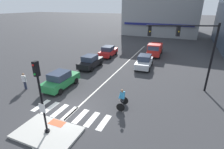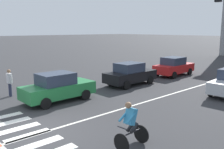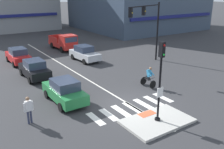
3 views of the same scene
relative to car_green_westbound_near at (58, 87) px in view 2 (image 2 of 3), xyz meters
The scene contains 12 objects.
ground_plane 4.52m from the car_green_westbound_near, 41.40° to the right, with size 300.00×300.00×0.00m, color #333335.
crosswalk_stripe_a 3.41m from the car_green_westbound_near, 80.70° to the right, with size 0.44×1.80×0.01m, color silver.
crosswalk_stripe_b 3.67m from the car_green_westbound_near, 65.79° to the right, with size 0.44×1.80×0.01m, color silver.
crosswalk_stripe_c 4.14m from the car_green_westbound_near, 53.67° to the right, with size 0.44×1.80×0.01m, color silver.
crosswalk_stripe_d 4.74m from the car_green_westbound_near, 44.40° to the right, with size 0.44×1.80×0.01m, color silver.
crosswalk_stripe_e 5.44m from the car_green_westbound_near, 37.42° to the right, with size 0.44×1.80×0.01m, color silver.
lane_centre_line 7.90m from the car_green_westbound_near, 63.98° to the left, with size 0.14×28.00×0.01m, color silver.
car_green_westbound_near is the anchor object (origin of this frame).
car_red_westbound_distant 11.68m from the car_green_westbound_near, 90.85° to the left, with size 1.91×4.13×1.64m.
car_black_westbound_far 6.11m from the car_green_westbound_near, 91.65° to the left, with size 1.86×4.11×1.64m.
cyclist 6.78m from the car_green_westbound_near, ahead, with size 0.71×1.12×1.68m.
pedestrian_at_curb_left 3.32m from the car_green_westbound_near, 150.53° to the right, with size 0.55×0.24×1.67m.
Camera 2 is at (8.82, -3.96, 4.04)m, focal length 39.73 mm.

